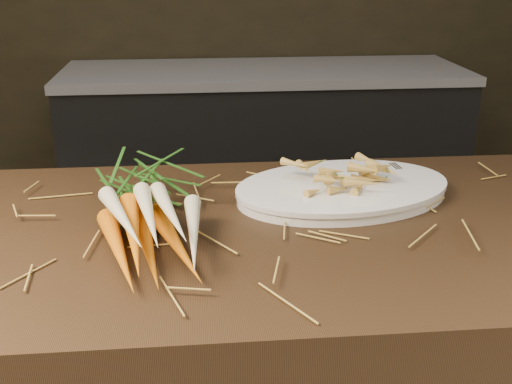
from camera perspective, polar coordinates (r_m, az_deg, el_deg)
back_counter at (r=3.06m, az=0.70°, el=3.18°), size 1.82×0.62×0.84m
straw_bedding at (r=1.11m, az=-4.30°, el=-2.72°), size 1.40×0.60×0.02m
root_veg_bunch at (r=1.13m, az=-10.49°, el=-0.59°), size 0.25×0.51×0.09m
serving_platter at (r=1.25m, az=7.71°, el=0.05°), size 0.47×0.36×0.02m
roasted_veg_heap at (r=1.24m, az=7.78°, el=1.54°), size 0.23×0.19×0.05m
serving_fork at (r=1.30m, az=14.03°, el=1.04°), size 0.03×0.16×0.00m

